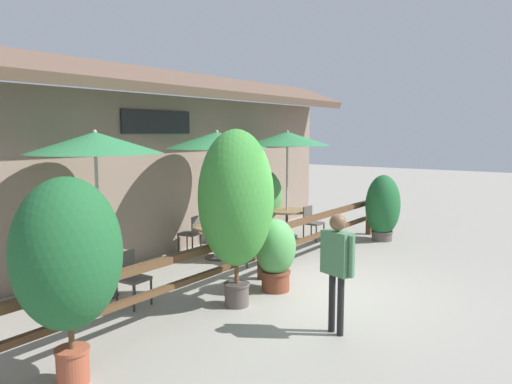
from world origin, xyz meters
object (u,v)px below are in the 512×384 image
patio_umbrella_far (287,139)px  potted_plant_corner_fern (276,252)px  chair_near_wallside (74,261)px  patio_umbrella_near (95,143)px  dining_table_far (287,215)px  chair_far_wallside (263,216)px  dining_table_middle (218,232)px  chair_middle_wallside (192,232)px  potted_plant_tall_tropical (263,197)px  chair_far_streetside (312,221)px  pedestrian (337,257)px  chair_middle_streetside (246,241)px  potted_plant_entrance_palm (236,200)px  patio_umbrella_middle (217,140)px  potted_plant_broad_leaf (68,257)px  dining_table_near (100,263)px  potted_plant_small_flowering (383,207)px  chair_near_streetside (131,275)px

patio_umbrella_far → potted_plant_corner_fern: size_ratio=2.21×
chair_near_wallside → potted_plant_corner_fern: 3.61m
patio_umbrella_near → chair_near_wallside: size_ratio=3.24×
dining_table_far → chair_far_wallside: chair_far_wallside is taller
dining_table_middle → patio_umbrella_far: size_ratio=0.38×
chair_middle_wallside → potted_plant_corner_fern: (-1.18, -3.08, 0.19)m
chair_middle_wallside → potted_plant_tall_tropical: 2.93m
chair_far_streetside → potted_plant_corner_fern: 4.28m
chair_near_wallside → chair_far_streetside: bearing=158.4°
chair_far_wallside → pedestrian: bearing=44.2°
dining_table_far → chair_far_wallside: 0.75m
chair_middle_streetside → potted_plant_entrance_palm: size_ratio=0.31×
patio_umbrella_near → potted_plant_tall_tropical: size_ratio=1.60×
patio_umbrella_middle → potted_plant_entrance_palm: size_ratio=1.00×
patio_umbrella_near → potted_plant_broad_leaf: 3.24m
dining_table_near → chair_middle_wallside: chair_middle_wallside is taller
dining_table_middle → potted_plant_small_flowering: bearing=-30.6°
dining_table_middle → chair_middle_streetside: chair_middle_streetside is taller
dining_table_near → dining_table_middle: size_ratio=1.00×
potted_plant_entrance_palm → pedestrian: (-0.08, -1.80, -0.64)m
chair_middle_streetside → chair_far_wallside: size_ratio=1.00×
chair_middle_streetside → chair_near_streetside: bearing=-168.3°
patio_umbrella_far → potted_plant_small_flowering: size_ratio=1.66×
chair_near_streetside → patio_umbrella_far: 6.38m
chair_near_streetside → chair_middle_wallside: bearing=23.7°
potted_plant_corner_fern → chair_far_streetside: bearing=20.6°
chair_near_streetside → potted_plant_corner_fern: bearing=-39.7°
patio_umbrella_middle → pedestrian: bearing=-119.4°
chair_far_streetside → chair_far_wallside: same height
chair_far_streetside → chair_near_wallside: bearing=168.3°
chair_far_streetside → potted_plant_corner_fern: potted_plant_corner_fern is taller
chair_far_streetside → potted_plant_tall_tropical: 1.66m
potted_plant_corner_fern → potted_plant_tall_tropical: (4.07, 3.08, 0.32)m
patio_umbrella_far → chair_far_wallside: 2.24m
chair_far_wallside → chair_near_streetside: bearing=15.4°
chair_near_streetside → chair_far_wallside: same height
potted_plant_tall_tropical → chair_near_wallside: bearing=-179.6°
patio_umbrella_far → potted_plant_broad_leaf: 8.42m
chair_near_wallside → patio_umbrella_middle: bearing=159.2°
patio_umbrella_middle → dining_table_far: patio_umbrella_middle is taller
patio_umbrella_near → pedestrian: size_ratio=1.68×
dining_table_middle → patio_umbrella_far: patio_umbrella_far is taller
chair_near_streetside → dining_table_middle: chair_near_streetside is taller
dining_table_far → potted_plant_small_flowering: (1.03, -2.25, 0.29)m
dining_table_middle → chair_middle_wallside: bearing=88.0°
dining_table_middle → chair_middle_streetside: 0.80m
chair_near_streetside → patio_umbrella_middle: patio_umbrella_middle is taller
patio_umbrella_middle → chair_middle_wallside: (0.03, 0.80, -2.11)m
patio_umbrella_near → dining_table_near: size_ratio=2.65×
patio_umbrella_middle → potted_plant_corner_fern: bearing=-116.9°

